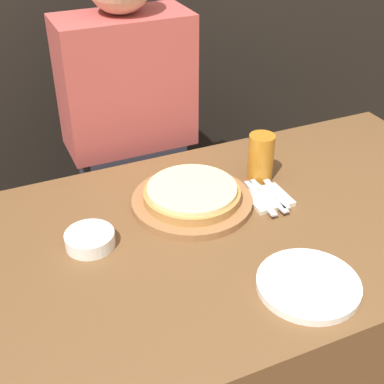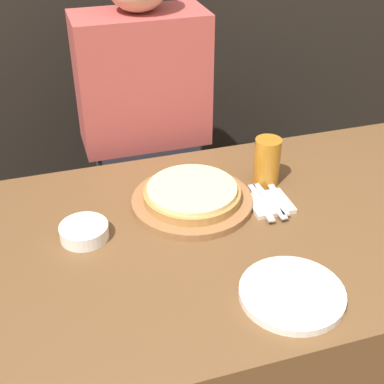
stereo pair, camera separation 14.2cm
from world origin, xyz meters
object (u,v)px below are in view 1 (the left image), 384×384
at_px(beer_glass, 261,156).
at_px(dinner_plate, 308,285).
at_px(side_bowl, 90,239).
at_px(diner_person, 132,160).
at_px(spoon, 276,194).
at_px(pizza_on_board, 192,197).
at_px(dinner_knife, 268,196).
at_px(fork, 260,198).

xyz_separation_m(beer_glass, dinner_plate, (-0.13, -0.44, -0.07)).
relative_size(side_bowl, diner_person, 0.09).
xyz_separation_m(dinner_plate, spoon, (0.12, 0.33, 0.01)).
distance_m(beer_glass, dinner_plate, 0.46).
bearing_deg(side_bowl, dinner_plate, -40.44).
height_order(pizza_on_board, diner_person, diner_person).
height_order(pizza_on_board, dinner_knife, pizza_on_board).
distance_m(pizza_on_board, beer_glass, 0.24).
bearing_deg(beer_glass, pizza_on_board, -169.72).
distance_m(side_bowl, fork, 0.47).
relative_size(beer_glass, dinner_knife, 0.80).
height_order(beer_glass, dinner_knife, beer_glass).
height_order(side_bowl, fork, side_bowl).
xyz_separation_m(side_bowl, dinner_knife, (0.49, -0.01, -0.00)).
relative_size(pizza_on_board, fork, 1.86).
distance_m(pizza_on_board, fork, 0.18).
height_order(pizza_on_board, spoon, pizza_on_board).
height_order(side_bowl, spoon, side_bowl).
bearing_deg(dinner_plate, dinner_knife, 73.89).
height_order(fork, diner_person, diner_person).
distance_m(beer_glass, dinner_knife, 0.13).
bearing_deg(fork, spoon, 0.00).
bearing_deg(pizza_on_board, spoon, -16.35).
bearing_deg(diner_person, dinner_plate, -81.23).
bearing_deg(dinner_knife, dinner_plate, -106.11).
bearing_deg(side_bowl, fork, -0.81).
distance_m(dinner_plate, fork, 0.34).
relative_size(pizza_on_board, beer_glass, 2.33).
bearing_deg(spoon, dinner_knife, 180.00).
height_order(beer_glass, dinner_plate, beer_glass).
bearing_deg(dinner_plate, fork, 77.95).
bearing_deg(diner_person, side_bowl, -118.09).
height_order(fork, dinner_knife, same).
height_order(dinner_plate, dinner_knife, dinner_plate).
height_order(fork, spoon, same).
xyz_separation_m(fork, diner_person, (-0.20, 0.51, -0.10)).
distance_m(side_bowl, diner_person, 0.58).
distance_m(dinner_plate, spoon, 0.35).
relative_size(side_bowl, fork, 0.69).
relative_size(fork, spoon, 1.17).
bearing_deg(pizza_on_board, diner_person, 93.60).
xyz_separation_m(beer_glass, side_bowl, (-0.53, -0.10, -0.06)).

